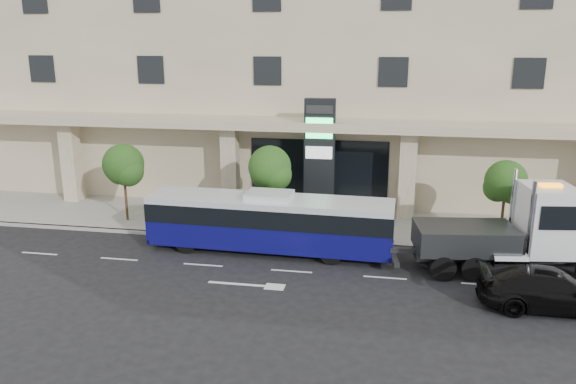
{
  "coord_description": "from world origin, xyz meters",
  "views": [
    {
      "loc": [
        3.77,
        -23.73,
        9.66
      ],
      "look_at": [
        -0.77,
        2.0,
        2.59
      ],
      "focal_mm": 35.0,
      "sensor_mm": 36.0,
      "label": 1
    }
  ],
  "objects_px": {
    "city_bus": "(270,222)",
    "tow_truck": "(524,233)",
    "signage_pylon": "(319,159)",
    "black_sedan": "(552,290)"
  },
  "relations": [
    {
      "from": "city_bus",
      "to": "tow_truck",
      "type": "distance_m",
      "value": 11.18
    },
    {
      "from": "tow_truck",
      "to": "black_sedan",
      "type": "relative_size",
      "value": 1.81
    },
    {
      "from": "city_bus",
      "to": "black_sedan",
      "type": "xyz_separation_m",
      "value": [
        11.48,
        -3.97,
        -0.71
      ]
    },
    {
      "from": "tow_truck",
      "to": "signage_pylon",
      "type": "relative_size",
      "value": 1.45
    },
    {
      "from": "tow_truck",
      "to": "signage_pylon",
      "type": "xyz_separation_m",
      "value": [
        -9.47,
        5.67,
        1.71
      ]
    },
    {
      "from": "city_bus",
      "to": "tow_truck",
      "type": "relative_size",
      "value": 1.21
    },
    {
      "from": "black_sedan",
      "to": "signage_pylon",
      "type": "xyz_separation_m",
      "value": [
        -9.79,
        9.11,
        2.72
      ]
    },
    {
      "from": "black_sedan",
      "to": "tow_truck",
      "type": "bearing_deg",
      "value": 3.98
    },
    {
      "from": "tow_truck",
      "to": "signage_pylon",
      "type": "distance_m",
      "value": 11.17
    },
    {
      "from": "black_sedan",
      "to": "signage_pylon",
      "type": "bearing_deg",
      "value": 45.7
    }
  ]
}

